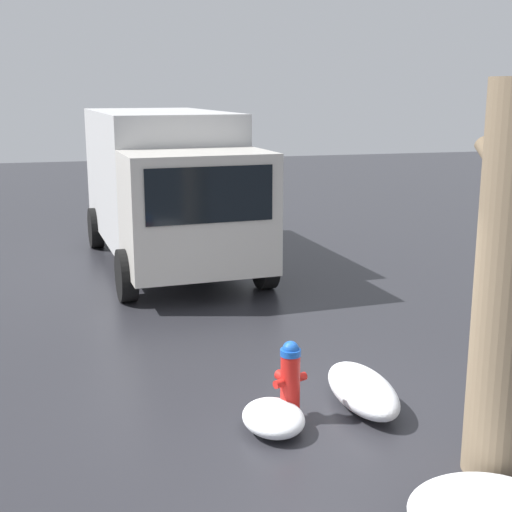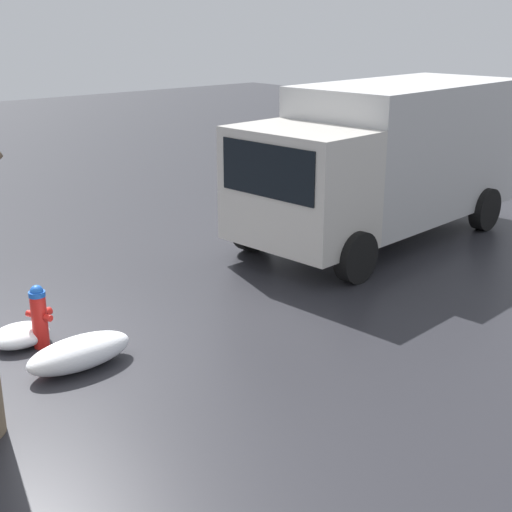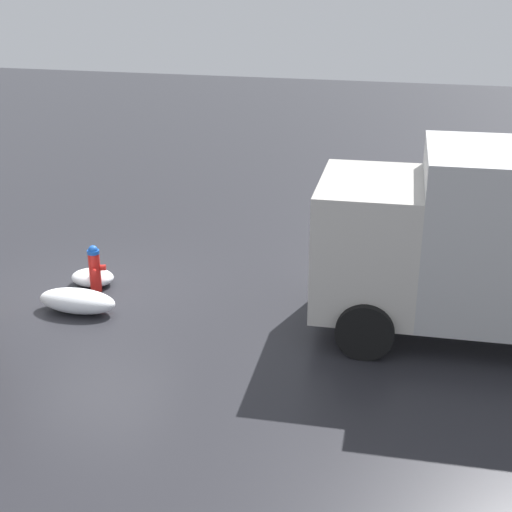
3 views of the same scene
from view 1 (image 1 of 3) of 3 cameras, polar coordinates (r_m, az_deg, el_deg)
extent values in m
plane|color=#28282D|center=(7.97, 2.72, -12.95)|extent=(60.00, 60.00, 0.00)
cylinder|color=red|center=(7.81, 2.75, -10.50)|extent=(0.21, 0.21, 0.74)
cylinder|color=blue|center=(7.66, 2.78, -7.71)|extent=(0.22, 0.22, 0.07)
sphere|color=blue|center=(7.65, 2.79, -7.47)|extent=(0.18, 0.18, 0.18)
cylinder|color=red|center=(7.89, 2.02, -9.55)|extent=(0.13, 0.14, 0.11)
cylinder|color=red|center=(7.69, 1.84, -10.18)|extent=(0.12, 0.13, 0.09)
cylinder|color=red|center=(7.87, 3.65, -9.62)|extent=(0.12, 0.13, 0.09)
cylinder|color=#7F6B51|center=(6.73, 19.57, -2.26)|extent=(0.61, 0.61, 3.61)
cylinder|color=#7F6B51|center=(6.77, 18.93, 6.62)|extent=(0.69, 0.17, 0.56)
cube|color=beige|center=(12.16, -4.67, 3.50)|extent=(1.78, 2.59, 2.05)
cube|color=black|center=(11.32, -3.68, 4.89)|extent=(0.17, 2.08, 0.90)
cube|color=#BCBCBC|center=(15.33, -7.77, 6.52)|extent=(5.18, 2.82, 2.62)
cylinder|color=black|center=(12.80, 0.72, -0.64)|extent=(0.92, 0.34, 0.90)
cylinder|color=black|center=(12.22, -10.32, -1.53)|extent=(0.92, 0.34, 0.90)
cylinder|color=black|center=(17.01, -4.35, 2.79)|extent=(0.92, 0.34, 0.90)
cylinder|color=black|center=(16.57, -12.69, 2.23)|extent=(0.92, 0.34, 0.90)
ellipsoid|color=white|center=(8.26, 8.52, -10.55)|extent=(1.43, 0.63, 0.41)
ellipsoid|color=white|center=(7.67, 1.40, -12.81)|extent=(0.83, 0.65, 0.29)
camera|label=2|loc=(11.28, 60.33, 10.67)|focal=50.00mm
camera|label=3|loc=(18.57, 31.96, 17.45)|focal=50.00mm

